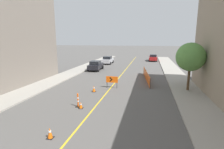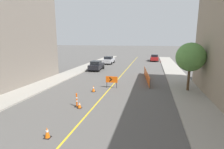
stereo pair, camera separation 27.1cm
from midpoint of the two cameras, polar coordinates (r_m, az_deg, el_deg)
lane_stripe at (r=24.69m, az=2.37°, el=-0.56°), size 0.12×56.96×0.01m
sidewalk_left at (r=27.04m, az=-13.90°, el=0.29°), size 2.93×56.96×0.13m
sidewalk_right at (r=24.61m, az=20.32°, el=-1.17°), size 2.93×56.96×0.13m
traffic_cone_third at (r=10.22m, az=-20.37°, el=-17.46°), size 0.33×0.33×0.61m
traffic_cone_fourth at (r=13.58m, az=-10.74°, el=-9.83°), size 0.33×0.33×0.50m
traffic_cone_fifth at (r=17.48m, az=-6.38°, el=-4.65°), size 0.38×0.38×0.62m
delineator_post_rear at (r=13.82m, az=-11.62°, el=-8.50°), size 0.35×0.35×1.09m
arrow_barricade_primary at (r=18.58m, az=-0.45°, el=-1.76°), size 1.27×0.09×1.26m
safety_mesh_fence at (r=22.74m, az=10.83°, el=-0.36°), size 1.01×8.24×1.12m
parked_car_curb_near at (r=29.61m, az=-5.62°, el=2.96°), size 2.04×4.40×1.59m
parked_car_curb_mid at (r=37.38m, az=-1.64°, el=4.76°), size 1.93×4.31×1.59m
parked_car_curb_far at (r=43.24m, az=13.07°, el=5.38°), size 1.94×4.31×1.59m
street_tree_right_near at (r=18.57m, az=23.87°, el=5.23°), size 2.77×2.77×4.70m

